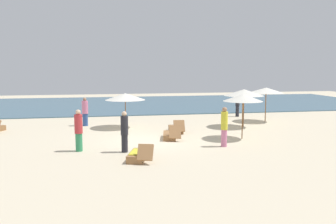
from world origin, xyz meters
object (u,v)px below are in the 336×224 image
object	(u,v)px
umbrella_0	(244,93)
lounger_5	(170,135)
person_0	(79,130)
umbrella_1	(125,97)
umbrella_4	(266,90)
umbrella_3	(243,98)
person_4	(237,104)
person_2	(124,132)
lounger_3	(139,155)
person_1	(224,126)
person_3	(85,112)
lounger_0	(176,129)

from	to	relation	value
umbrella_0	lounger_5	distance (m)	5.85
person_0	umbrella_0	bearing A→B (deg)	26.42
umbrella_1	umbrella_4	world-z (taller)	umbrella_4
umbrella_3	person_4	world-z (taller)	umbrella_3
umbrella_0	umbrella_1	xyz separation A→B (m)	(-6.76, 1.01, -0.21)
person_2	lounger_3	bearing A→B (deg)	-72.76
person_1	person_2	bearing A→B (deg)	-176.70
lounger_5	person_3	xyz separation A→B (m)	(-4.18, 4.84, 0.67)
umbrella_4	lounger_3	world-z (taller)	umbrella_4
umbrella_4	person_1	size ratio (longest dim) A/B	1.25
lounger_0	person_3	world-z (taller)	person_3
person_2	person_4	world-z (taller)	person_4
person_0	umbrella_3	bearing A→B (deg)	9.05
person_2	umbrella_1	bearing A→B (deg)	85.33
lounger_5	person_4	distance (m)	9.32
lounger_3	person_0	xyz separation A→B (m)	(-2.28, 1.90, 0.71)
umbrella_3	person_3	world-z (taller)	umbrella_3
umbrella_3	umbrella_4	xyz separation A→B (m)	(3.62, 5.04, -0.01)
person_3	person_4	xyz separation A→B (m)	(10.36, 2.10, 0.06)
umbrella_4	lounger_5	bearing A→B (deg)	-148.08
person_1	person_3	bearing A→B (deg)	131.53
umbrella_0	person_4	bearing A→B (deg)	73.02
person_3	lounger_3	bearing A→B (deg)	-75.48
umbrella_3	lounger_3	world-z (taller)	umbrella_3
lounger_5	person_4	size ratio (longest dim) A/B	0.99
lounger_5	person_1	distance (m)	3.03
lounger_0	person_0	size ratio (longest dim) A/B	0.96
umbrella_4	person_4	xyz separation A→B (m)	(-0.90, 2.52, -1.09)
umbrella_1	person_3	distance (m)	2.75
lounger_5	lounger_3	bearing A→B (deg)	-117.46
umbrella_1	person_1	bearing A→B (deg)	-56.30
umbrella_0	lounger_0	bearing A→B (deg)	-167.53
umbrella_3	person_0	bearing A→B (deg)	-170.95
person_1	person_0	bearing A→B (deg)	177.35
person_1	person_2	world-z (taller)	person_1
umbrella_1	person_0	xyz separation A→B (m)	(-2.35, -5.54, -0.91)
lounger_5	umbrella_1	bearing A→B (deg)	117.08
umbrella_1	lounger_3	xyz separation A→B (m)	(-0.07, -7.44, -1.62)
umbrella_3	person_3	bearing A→B (deg)	144.42
umbrella_0	person_0	bearing A→B (deg)	-153.58
person_0	person_1	xyz separation A→B (m)	(6.24, -0.29, 0.02)
lounger_0	person_1	world-z (taller)	person_1
umbrella_3	person_1	xyz separation A→B (m)	(-1.46, -1.51, -1.11)
umbrella_0	person_0	size ratio (longest dim) A/B	1.31
person_1	person_3	world-z (taller)	person_1
lounger_0	person_1	bearing A→B (deg)	-71.06
umbrella_0	lounger_3	distance (m)	9.56
lounger_0	umbrella_1	bearing A→B (deg)	142.73
umbrella_0	lounger_0	size ratio (longest dim) A/B	1.36
umbrella_0	person_3	distance (m)	9.39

